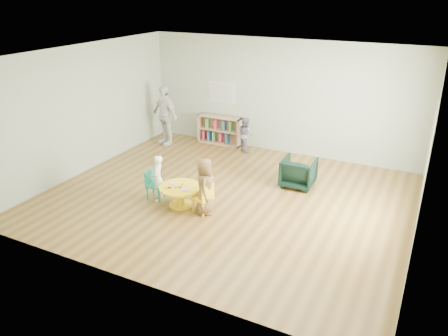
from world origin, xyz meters
name	(u,v)px	position (x,y,z in m)	size (l,w,h in m)	color
room	(227,106)	(0.01, 0.00, 1.89)	(7.10, 7.00, 2.80)	brown
activity_table	(181,192)	(-0.63, -0.71, 0.28)	(0.81, 0.81, 0.45)	yellow
kid_chair_left	(154,184)	(-1.27, -0.68, 0.32)	(0.36, 0.36, 0.60)	#1A9270
kid_chair_right	(204,197)	(-0.08, -0.75, 0.32)	(0.39, 0.39, 0.59)	yellow
bookshelf	(220,130)	(-1.61, 2.86, 0.37)	(1.20, 0.30, 0.75)	tan
alphabet_poster	(222,93)	(-1.60, 2.98, 1.35)	(0.74, 0.01, 0.54)	white
armchair	(299,172)	(1.12, 1.17, 0.31)	(0.66, 0.68, 0.62)	black
child_left	(158,178)	(-1.15, -0.69, 0.46)	(0.34, 0.22, 0.93)	white
child_right	(205,186)	(-0.07, -0.74, 0.54)	(0.53, 0.34, 1.08)	#C58715
toddler	(246,134)	(-0.74, 2.60, 0.45)	(0.43, 0.34, 0.89)	#161738
adult_caretaker	(165,115)	(-2.87, 2.16, 0.79)	(0.92, 0.38, 1.57)	silver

